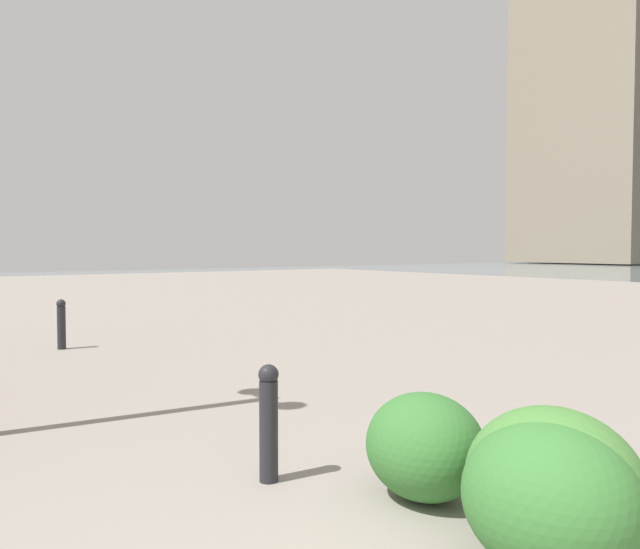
# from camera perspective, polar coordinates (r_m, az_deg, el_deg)

# --- Properties ---
(building_highrise) EXTENTS (14.56, 10.49, 31.39)m
(building_highrise) POSITION_cam_1_polar(r_m,az_deg,el_deg) (74.85, 24.26, 13.15)
(building_highrise) COLOR gray
(building_highrise) RESTS_ON ground
(bollard_near) EXTENTS (0.13, 0.13, 0.75)m
(bollard_near) POSITION_cam_1_polar(r_m,az_deg,el_deg) (3.96, -4.86, -13.53)
(bollard_near) COLOR #232328
(bollard_near) RESTS_ON ground
(bollard_mid) EXTENTS (0.13, 0.13, 0.74)m
(bollard_mid) POSITION_cam_1_polar(r_m,az_deg,el_deg) (9.73, -23.19, -4.23)
(bollard_mid) COLOR #232328
(bollard_mid) RESTS_ON ground
(shrub_low) EXTENTS (0.82, 0.74, 0.70)m
(shrub_low) POSITION_cam_1_polar(r_m,az_deg,el_deg) (3.10, 20.79, -19.18)
(shrub_low) COLOR #387533
(shrub_low) RESTS_ON ground
(shrub_round) EXTENTS (0.85, 0.77, 0.73)m
(shrub_round) POSITION_cam_1_polar(r_m,az_deg,el_deg) (3.24, 21.07, -17.90)
(shrub_round) COLOR #477F38
(shrub_round) RESTS_ON ground
(shrub_wide) EXTENTS (0.74, 0.67, 0.63)m
(shrub_wide) POSITION_cam_1_polar(r_m,az_deg,el_deg) (3.77, 9.83, -15.63)
(shrub_wide) COLOR #387533
(shrub_wide) RESTS_ON ground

